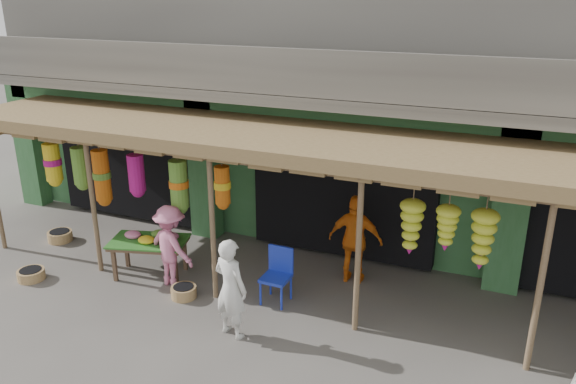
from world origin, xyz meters
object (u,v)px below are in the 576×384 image
at_px(person_vendor, 355,240).
at_px(flower_table, 150,242).
at_px(person_front, 231,288).
at_px(person_shopper, 171,246).
at_px(blue_chair, 278,272).

bearing_deg(person_vendor, flower_table, 15.67).
relative_size(person_front, person_shopper, 1.06).
distance_m(flower_table, person_vendor, 3.74).
xyz_separation_m(person_front, person_shopper, (-1.72, 0.95, -0.04)).
bearing_deg(person_vendor, blue_chair, 44.85).
bearing_deg(flower_table, blue_chair, -13.84).
distance_m(person_front, person_shopper, 1.97).
relative_size(blue_chair, person_vendor, 0.57).
height_order(flower_table, person_front, person_front).
distance_m(flower_table, person_front, 2.55).
xyz_separation_m(person_vendor, person_shopper, (-2.95, -1.40, -0.07)).
bearing_deg(person_shopper, person_front, 166.39).
relative_size(person_front, person_vendor, 0.97).
bearing_deg(person_vendor, person_front, 58.68).
xyz_separation_m(flower_table, person_shopper, (0.57, -0.16, 0.09)).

